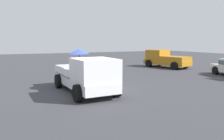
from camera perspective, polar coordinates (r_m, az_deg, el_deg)
name	(u,v)px	position (r m, az deg, el deg)	size (l,w,h in m)	color
ground_plane	(85,92)	(12.25, -6.95, -5.54)	(80.00, 80.00, 0.00)	#38383D
pickup_truck_main	(88,75)	(11.64, -6.23, -1.38)	(5.08, 2.32, 2.30)	black
pickup_truck_red	(165,59)	(24.00, 13.33, 2.74)	(5.09, 3.03, 1.80)	black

